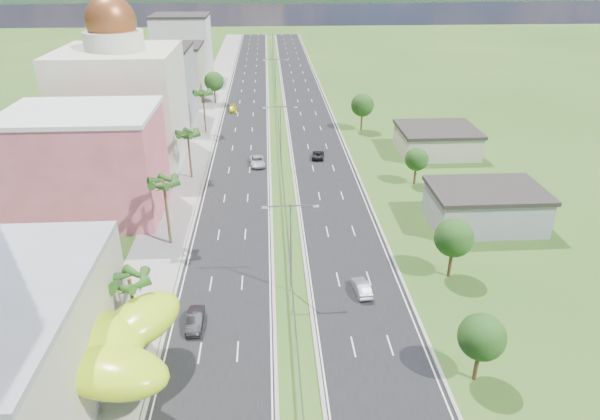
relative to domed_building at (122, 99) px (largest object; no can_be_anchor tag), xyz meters
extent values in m
plane|color=#2D5119|center=(28.00, -55.00, -11.35)|extent=(500.00, 500.00, 0.00)
cube|color=black|center=(20.50, 35.00, -11.33)|extent=(11.00, 260.00, 0.04)
cube|color=black|center=(35.50, 35.00, -11.33)|extent=(11.00, 260.00, 0.04)
cube|color=gray|center=(11.00, 35.00, -11.29)|extent=(7.00, 260.00, 0.12)
cube|color=gray|center=(28.00, 17.00, -10.73)|extent=(0.08, 216.00, 0.28)
cube|color=gray|center=(28.00, 119.00, -11.00)|extent=(0.10, 0.12, 0.70)
cylinder|color=gray|center=(28.00, -45.00, -5.85)|extent=(0.20, 0.20, 11.00)
cube|color=gray|center=(26.56, -45.00, -0.55)|extent=(2.88, 0.12, 0.12)
cube|color=gray|center=(29.44, -45.00, -0.55)|extent=(2.88, 0.12, 0.12)
cube|color=silver|center=(25.28, -45.00, -0.65)|extent=(0.60, 0.25, 0.18)
cube|color=silver|center=(30.72, -45.00, -0.65)|extent=(0.60, 0.25, 0.18)
cylinder|color=gray|center=(28.00, -5.00, -5.85)|extent=(0.20, 0.20, 11.00)
cube|color=gray|center=(26.56, -5.00, -0.55)|extent=(2.88, 0.12, 0.12)
cube|color=gray|center=(29.44, -5.00, -0.55)|extent=(2.88, 0.12, 0.12)
cube|color=silver|center=(25.28, -5.00, -0.65)|extent=(0.60, 0.25, 0.18)
cube|color=silver|center=(30.72, -5.00, -0.65)|extent=(0.60, 0.25, 0.18)
cylinder|color=gray|center=(28.00, 40.00, -5.85)|extent=(0.20, 0.20, 11.00)
cube|color=gray|center=(26.56, 40.00, -0.55)|extent=(2.88, 0.12, 0.12)
cube|color=gray|center=(29.44, 40.00, -0.55)|extent=(2.88, 0.12, 0.12)
cube|color=silver|center=(25.28, 40.00, -0.65)|extent=(0.60, 0.25, 0.18)
cube|color=silver|center=(30.72, 40.00, -0.65)|extent=(0.60, 0.25, 0.18)
cylinder|color=gray|center=(28.00, 85.00, -5.85)|extent=(0.20, 0.20, 11.00)
cube|color=gray|center=(26.56, 85.00, -0.55)|extent=(2.88, 0.12, 0.12)
cube|color=gray|center=(29.44, 85.00, -0.55)|extent=(2.88, 0.12, 0.12)
cube|color=silver|center=(25.28, 85.00, -0.65)|extent=(0.60, 0.25, 0.18)
cube|color=silver|center=(30.72, 85.00, -0.65)|extent=(0.60, 0.25, 0.18)
cylinder|color=gray|center=(4.00, -57.00, -9.35)|extent=(0.50, 0.50, 4.00)
cylinder|color=gray|center=(11.00, -62.00, -9.35)|extent=(0.50, 0.50, 4.00)
cylinder|color=gray|center=(13.00, -57.00, -9.35)|extent=(0.50, 0.50, 4.00)
cube|color=#C85259|center=(0.00, -23.00, -3.85)|extent=(20.00, 15.00, 15.00)
cube|color=beige|center=(0.00, 0.00, -1.35)|extent=(20.00, 20.00, 20.00)
cylinder|color=beige|center=(0.00, 0.00, 10.15)|extent=(10.00, 10.00, 3.00)
sphere|color=brown|center=(0.00, 0.00, 13.15)|extent=(8.40, 8.40, 8.40)
cube|color=gray|center=(1.00, 25.00, -3.35)|extent=(16.00, 15.00, 16.00)
cube|color=#B6B096|center=(1.00, 47.00, -4.85)|extent=(16.00, 15.00, 13.00)
cube|color=silver|center=(1.00, 70.00, -2.35)|extent=(16.00, 15.00, 18.00)
cube|color=gray|center=(56.00, -30.00, -8.85)|extent=(15.00, 10.00, 5.00)
cube|color=#B6B096|center=(58.00, 0.00, -9.15)|extent=(14.00, 12.00, 4.40)
cylinder|color=#47301C|center=(12.50, -53.00, -7.60)|extent=(0.36, 0.36, 7.50)
cylinder|color=#47301C|center=(12.50, -33.00, -6.85)|extent=(0.36, 0.36, 9.00)
cylinder|color=#47301C|center=(12.50, -10.00, -7.35)|extent=(0.36, 0.36, 8.00)
cylinder|color=#47301C|center=(12.50, 15.00, -6.95)|extent=(0.36, 0.36, 8.80)
cylinder|color=#47301C|center=(12.50, 40.00, -8.90)|extent=(0.40, 0.40, 4.90)
sphere|color=#244E18|center=(12.50, 40.00, -5.75)|extent=(4.90, 4.90, 4.90)
cylinder|color=#47301C|center=(44.00, -60.00, -9.25)|extent=(0.40, 0.40, 4.20)
sphere|color=#244E18|center=(44.00, -60.00, -6.55)|extent=(4.20, 4.20, 4.20)
cylinder|color=#47301C|center=(47.00, -43.00, -9.08)|extent=(0.40, 0.40, 4.55)
sphere|color=#244E18|center=(47.00, -43.00, -6.15)|extent=(4.55, 4.55, 4.55)
cylinder|color=#47301C|center=(50.00, -15.00, -9.43)|extent=(0.40, 0.40, 3.85)
sphere|color=#244E18|center=(50.00, -15.00, -6.95)|extent=(3.85, 3.85, 3.85)
cylinder|color=#47301C|center=(46.00, 15.00, -8.90)|extent=(0.40, 0.40, 4.90)
sphere|color=#244E18|center=(46.00, 15.00, -5.75)|extent=(4.90, 4.90, 4.90)
imported|color=black|center=(17.80, -50.80, -10.57)|extent=(1.59, 4.53, 1.49)
imported|color=#B2B5BB|center=(23.69, -4.72, -10.56)|extent=(3.05, 5.68, 1.52)
imported|color=gold|center=(17.36, 32.02, -10.67)|extent=(2.12, 4.55, 1.29)
imported|color=#9B9CA2|center=(35.97, -45.85, -10.61)|extent=(1.95, 4.42, 1.41)
imported|color=black|center=(35.05, -1.64, -10.67)|extent=(2.74, 4.86, 1.28)
camera|label=1|loc=(25.92, -96.00, 23.74)|focal=32.00mm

